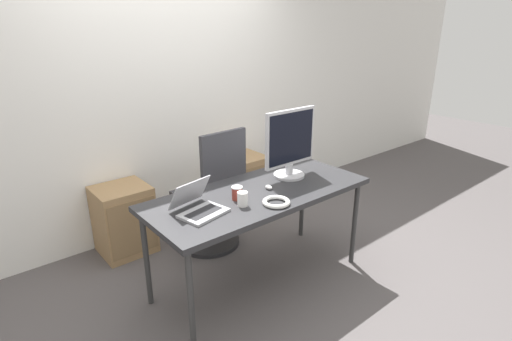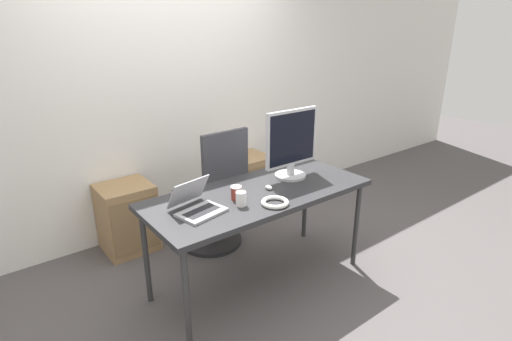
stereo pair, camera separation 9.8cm
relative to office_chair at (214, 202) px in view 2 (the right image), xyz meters
The scene contains 12 objects.
ground_plane 0.80m from the office_chair, 91.82° to the right, with size 14.00×14.00×0.00m, color #514C4C.
wall_back 1.10m from the office_chair, 91.81° to the left, with size 10.00×0.05×2.60m.
desk 0.73m from the office_chair, 91.82° to the right, with size 1.68×0.72×0.77m.
office_chair is the anchor object (origin of this frame).
cabinet_left 0.78m from the office_chair, 145.93° to the left, with size 0.44×0.42×0.61m.
cabinet_right 0.82m from the office_chair, 32.31° to the left, with size 0.44×0.42×0.61m.
laptop_center 0.96m from the office_chair, 128.31° to the right, with size 0.33×0.35×0.20m.
monitor 0.92m from the office_chair, 58.72° to the right, with size 0.49×0.25×0.54m.
mouse 0.78m from the office_chair, 85.48° to the right, with size 0.04×0.06×0.03m.
coffee_cup_white 0.92m from the office_chair, 108.63° to the right, with size 0.07×0.07×0.10m.
coffee_cup_brown 0.82m from the office_chair, 108.67° to the right, with size 0.08×0.08×0.09m.
cable_coil 0.98m from the office_chair, 94.69° to the right, with size 0.19×0.19×0.03m.
Camera 2 is at (-1.65, -2.10, 1.91)m, focal length 28.00 mm.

